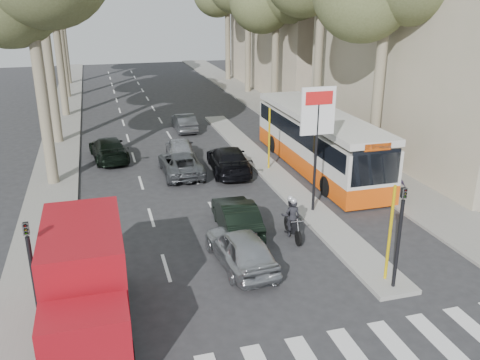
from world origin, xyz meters
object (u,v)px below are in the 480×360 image
object	(u,v)px
silver_hatchback	(241,248)
red_truck	(85,281)
motorcycle	(291,218)
city_bus	(318,139)
dark_hatchback	(236,216)

from	to	relation	value
silver_hatchback	red_truck	bearing A→B (deg)	19.27
motorcycle	city_bus	bearing A→B (deg)	62.65
silver_hatchback	red_truck	size ratio (longest dim) A/B	0.71
motorcycle	silver_hatchback	bearing A→B (deg)	-142.41
red_truck	silver_hatchback	bearing A→B (deg)	24.64
silver_hatchback	red_truck	xyz separation A→B (m)	(-5.20, -2.37, 0.92)
red_truck	city_bus	world-z (taller)	city_bus
red_truck	city_bus	distance (m)	16.82
red_truck	motorcycle	bearing A→B (deg)	28.04
silver_hatchback	motorcycle	bearing A→B (deg)	-151.17
dark_hatchback	silver_hatchback	bearing A→B (deg)	80.55
red_truck	dark_hatchback	bearing A→B (deg)	41.30
dark_hatchback	motorcycle	bearing A→B (deg)	158.17
city_bus	red_truck	bearing A→B (deg)	-136.61
silver_hatchback	city_bus	bearing A→B (deg)	-132.76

